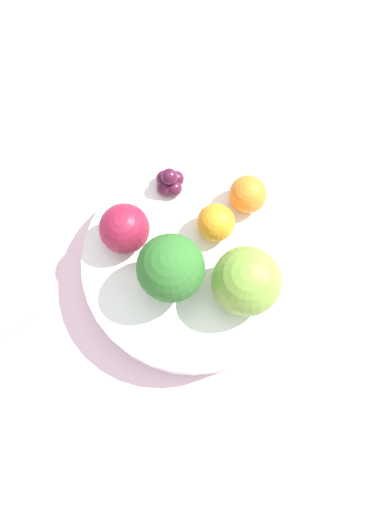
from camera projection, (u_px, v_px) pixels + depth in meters
The scene contains 9 objects.
ground_plane at pixel (192, 276), 0.54m from camera, with size 6.00×6.00×0.00m, color gray.
table_surface at pixel (192, 273), 0.53m from camera, with size 1.20×1.20×0.02m.
bowl at pixel (192, 265), 0.51m from camera, with size 0.22×0.22×0.04m.
broccoli at pixel (171, 268), 0.44m from camera, with size 0.06×0.06×0.07m.
apple_red at pixel (124, 229), 0.47m from camera, with size 0.05×0.05×0.05m.
apple_green at pixel (247, 281), 0.45m from camera, with size 0.06×0.06×0.06m.
orange_front at pixel (216, 223), 0.48m from camera, with size 0.04×0.04×0.04m.
orange_back at pixel (248, 194), 0.49m from camera, with size 0.04×0.04×0.04m.
grape_cluster at pixel (170, 182), 0.50m from camera, with size 0.03×0.03×0.03m.
Camera 1 is at (-0.12, 0.08, 0.53)m, focal length 35.00 mm.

